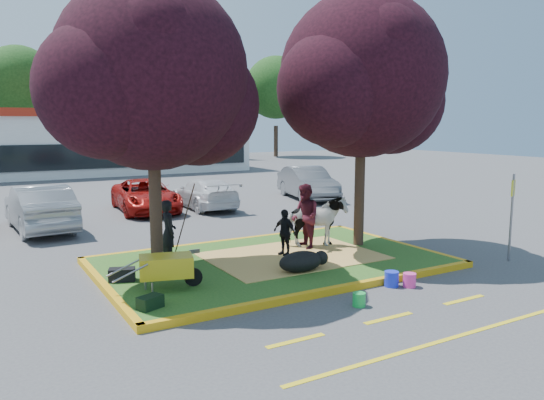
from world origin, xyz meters
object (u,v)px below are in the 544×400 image
bucket_green (359,300)px  bucket_blue (392,279)px  calf (301,262)px  handler (168,232)px  bucket_pink (409,280)px  cow (315,222)px  car_silver (40,208)px  wheelbarrow (167,267)px  sign_post (512,208)px

bucket_green → bucket_blue: (1.41, 0.63, 0.03)m
calf → bucket_blue: (1.36, -1.51, -0.22)m
calf → handler: size_ratio=0.71×
handler → bucket_pink: size_ratio=5.14×
cow → bucket_green: cow is taller
calf → handler: 3.26m
cow → handler: 4.03m
calf → bucket_pink: bearing=-50.3°
car_silver → calf: bearing=113.2°
bucket_pink → calf: bearing=134.0°
bucket_blue → handler: bearing=135.1°
bucket_blue → calf: bearing=132.0°
car_silver → bucket_pink: bearing=116.6°
car_silver → cow: bearing=127.7°
bucket_green → calf: bearing=88.5°
calf → wheelbarrow: wheelbarrow is taller
wheelbarrow → bucket_green: 3.87m
bucket_blue → car_silver: (-5.78, 10.36, 0.59)m
sign_post → bucket_blue: size_ratio=6.75×
calf → car_silver: (-4.42, 8.85, 0.37)m
handler → sign_post: size_ratio=0.69×
cow → bucket_pink: size_ratio=5.54×
handler → sign_post: (7.80, -3.59, 0.44)m
handler → wheelbarrow: handler is taller
bucket_blue → car_silver: 11.87m
handler → calf: bearing=-127.2°
bucket_pink → bucket_blue: bearing=144.5°
wheelbarrow → sign_post: sign_post is taller
handler → bucket_green: 4.96m
calf → car_silver: car_silver is taller
bucket_green → cow: bearing=66.6°
calf → bucket_blue: 2.04m
calf → handler: bearing=132.8°
calf → wheelbarrow: 3.09m
wheelbarrow → bucket_blue: 4.79m
calf → car_silver: size_ratio=0.24×
bucket_pink → handler: bearing=135.7°
cow → car_silver: 9.28m
cow → calf: size_ratio=1.52×
bucket_green → wheelbarrow: bearing=141.8°
bucket_blue → bucket_green: bearing=-156.1°
calf → sign_post: sign_post is taller
bucket_green → bucket_pink: 1.77m
bucket_pink → sign_post: bearing=4.8°
sign_post → bucket_pink: sign_post is taller
bucket_green → bucket_blue: 1.55m
sign_post → car_silver: 14.25m
bucket_blue → car_silver: bearing=119.2°
car_silver → handler: bearing=104.0°
wheelbarrow → sign_post: 8.71m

